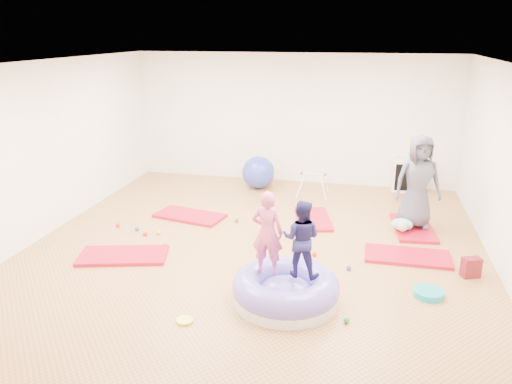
# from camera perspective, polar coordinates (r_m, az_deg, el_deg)

# --- Properties ---
(room) EXTENTS (7.01, 8.01, 2.81)m
(room) POSITION_cam_1_polar(r_m,az_deg,el_deg) (7.14, -0.53, 3.10)
(room) COLOR #A48945
(room) RESTS_ON ground
(gym_mat_front_left) EXTENTS (1.42, 0.96, 0.05)m
(gym_mat_front_left) POSITION_cam_1_polar(r_m,az_deg,el_deg) (7.78, -14.94, -7.03)
(gym_mat_front_left) COLOR red
(gym_mat_front_left) RESTS_ON ground
(gym_mat_mid_left) EXTENTS (1.34, 0.86, 0.05)m
(gym_mat_mid_left) POSITION_cam_1_polar(r_m,az_deg,el_deg) (9.15, -7.59, -2.71)
(gym_mat_mid_left) COLOR red
(gym_mat_mid_left) RESTS_ON ground
(gym_mat_center_back) EXTENTS (0.82, 1.25, 0.05)m
(gym_mat_center_back) POSITION_cam_1_polar(r_m,az_deg,el_deg) (8.98, 6.55, -3.09)
(gym_mat_center_back) COLOR red
(gym_mat_center_back) RESTS_ON ground
(gym_mat_right) EXTENTS (1.25, 0.62, 0.05)m
(gym_mat_right) POSITION_cam_1_polar(r_m,az_deg,el_deg) (7.83, 16.93, -7.04)
(gym_mat_right) COLOR red
(gym_mat_right) RESTS_ON ground
(gym_mat_rear_right) EXTENTS (0.75, 1.31, 0.05)m
(gym_mat_rear_right) POSITION_cam_1_polar(r_m,az_deg,el_deg) (8.94, 17.49, -3.92)
(gym_mat_rear_right) COLOR red
(gym_mat_rear_right) RESTS_ON ground
(inflatable_cushion) EXTENTS (1.34, 1.34, 0.42)m
(inflatable_cushion) POSITION_cam_1_polar(r_m,az_deg,el_deg) (6.33, 3.42, -11.06)
(inflatable_cushion) COLOR silver
(inflatable_cushion) RESTS_ON ground
(child_pink) EXTENTS (0.40, 0.27, 1.08)m
(child_pink) POSITION_cam_1_polar(r_m,az_deg,el_deg) (6.10, 1.30, -4.26)
(child_pink) COLOR #D34F7A
(child_pink) RESTS_ON inflatable_cushion
(child_navy) EXTENTS (0.51, 0.41, 0.98)m
(child_navy) POSITION_cam_1_polar(r_m,az_deg,el_deg) (6.08, 5.20, -4.90)
(child_navy) COLOR #1F1C4F
(child_navy) RESTS_ON inflatable_cushion
(adult_caregiver) EXTENTS (0.87, 0.67, 1.58)m
(adult_caregiver) POSITION_cam_1_polar(r_m,az_deg,el_deg) (8.72, 18.02, 1.14)
(adult_caregiver) COLOR #4A4A59
(adult_caregiver) RESTS_ON gym_mat_rear_right
(infant) EXTENTS (0.36, 0.36, 0.21)m
(infant) POSITION_cam_1_polar(r_m,az_deg,el_deg) (8.65, 16.35, -3.62)
(infant) COLOR #96C5D4
(infant) RESTS_ON gym_mat_rear_right
(ball_pit_balls) EXTENTS (4.07, 3.07, 0.07)m
(ball_pit_balls) POSITION_cam_1_polar(r_m,az_deg,el_deg) (8.04, -5.47, -5.55)
(ball_pit_balls) COLOR red
(ball_pit_balls) RESTS_ON ground
(exercise_ball_blue) EXTENTS (0.70, 0.70, 0.70)m
(exercise_ball_blue) POSITION_cam_1_polar(r_m,az_deg,el_deg) (10.66, 0.26, 2.25)
(exercise_ball_blue) COLOR #2F3EAB
(exercise_ball_blue) RESTS_ON ground
(exercise_ball_orange) EXTENTS (0.36, 0.36, 0.36)m
(exercise_ball_orange) POSITION_cam_1_polar(r_m,az_deg,el_deg) (10.96, 1.16, 1.78)
(exercise_ball_orange) COLOR orange
(exercise_ball_orange) RESTS_ON ground
(infant_play_gym) EXTENTS (0.64, 0.60, 0.49)m
(infant_play_gym) POSITION_cam_1_polar(r_m,az_deg,el_deg) (10.20, 6.54, 1.27)
(infant_play_gym) COLOR white
(infant_play_gym) RESTS_ON ground
(cube_shelf) EXTENTS (0.66, 0.32, 0.66)m
(cube_shelf) POSITION_cam_1_polar(r_m,az_deg,el_deg) (10.94, 17.05, 1.76)
(cube_shelf) COLOR white
(cube_shelf) RESTS_ON ground
(balance_disc) EXTENTS (0.38, 0.38, 0.09)m
(balance_disc) POSITION_cam_1_polar(r_m,az_deg,el_deg) (6.85, 19.12, -10.88)
(balance_disc) COLOR teal
(balance_disc) RESTS_ON ground
(backpack) EXTENTS (0.28, 0.23, 0.28)m
(backpack) POSITION_cam_1_polar(r_m,az_deg,el_deg) (7.51, 23.36, -7.92)
(backpack) COLOR #AF1521
(backpack) RESTS_ON ground
(yellow_toy) EXTENTS (0.20, 0.20, 0.03)m
(yellow_toy) POSITION_cam_1_polar(r_m,az_deg,el_deg) (6.05, -8.15, -14.35)
(yellow_toy) COLOR #D8C70C
(yellow_toy) RESTS_ON ground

